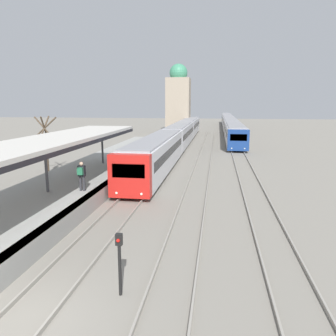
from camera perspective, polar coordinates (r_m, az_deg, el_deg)
The scene contains 10 objects.
ground_plane at distance 10.46m, azimuth -24.03°, elevation -23.36°, with size 240.00×240.00×0.00m, color gray.
track_platform_line at distance 10.42m, azimuth -24.07°, elevation -23.02°, with size 1.51×120.00×0.15m.
track_middle_line at distance 9.21m, azimuth -1.41°, elevation -26.99°, with size 1.51×120.00×0.15m.
platform_canopy at distance 19.00m, azimuth -20.62°, elevation 4.24°, with size 4.00×22.52×2.91m.
person_on_platform at distance 18.91m, azimuth -14.83°, elevation -1.00°, with size 0.40×0.40×1.66m.
train_near at distance 44.16m, azimuth 1.99°, elevation 5.86°, with size 2.53×51.38×2.97m.
train_far at distance 70.94m, azimuth 10.63°, elevation 7.67°, with size 2.52×64.01×2.87m.
signal_post_near at distance 10.26m, azimuth -8.45°, elevation -15.21°, with size 0.20×0.22×1.99m.
distant_domed_building at distance 66.63m, azimuth 1.81°, elevation 11.71°, with size 4.59×4.59×13.37m.
bare_tree_background at distance 28.56m, azimuth -20.51°, elevation 3.36°, with size 2.19×1.39×4.77m.
Camera 1 is at (5.02, -7.13, 5.78)m, focal length 35.00 mm.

